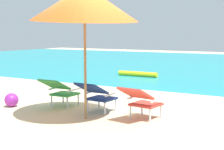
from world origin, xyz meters
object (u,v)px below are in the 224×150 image
object	(u,v)px
lounge_chair_center	(97,94)
lounge_chair_right	(141,99)
swim_buoy	(138,74)
lounge_chair_left	(60,90)
beach_ball	(12,100)
beach_umbrella_center	(85,3)

from	to	relation	value
lounge_chair_center	lounge_chair_right	bearing A→B (deg)	-3.73
swim_buoy	lounge_chair_left	distance (m)	5.86
swim_buoy	beach_ball	size ratio (longest dim) A/B	5.09
lounge_chair_center	beach_umbrella_center	world-z (taller)	beach_umbrella_center
swim_buoy	lounge_chair_left	size ratio (longest dim) A/B	1.83
swim_buoy	lounge_chair_right	world-z (taller)	lounge_chair_right
beach_umbrella_center	beach_ball	distance (m)	2.93
swim_buoy	lounge_chair_center	world-z (taller)	lounge_chair_center
lounge_chair_center	beach_umbrella_center	bearing A→B (deg)	-82.37
lounge_chair_left	lounge_chair_center	size ratio (longest dim) A/B	0.97
swim_buoy	lounge_chair_center	size ratio (longest dim) A/B	1.78
swim_buoy	beach_ball	distance (m)	6.28
swim_buoy	beach_umbrella_center	bearing A→B (deg)	-73.28
lounge_chair_right	beach_umbrella_center	bearing A→B (deg)	-154.76
lounge_chair_left	beach_ball	xyz separation A→B (m)	(-1.01, -0.49, -0.25)
lounge_chair_left	lounge_chair_center	distance (m)	1.00
lounge_chair_right	beach_ball	world-z (taller)	lounge_chair_right
swim_buoy	lounge_chair_center	xyz separation A→B (m)	(1.84, -5.83, 0.31)
lounge_chair_left	beach_umbrella_center	xyz separation A→B (m)	(1.07, -0.57, 1.81)
lounge_chair_center	lounge_chair_left	bearing A→B (deg)	177.73
lounge_chair_center	lounge_chair_right	xyz separation A→B (m)	(1.04, -0.07, 0.00)
lounge_chair_center	lounge_chair_right	distance (m)	1.04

